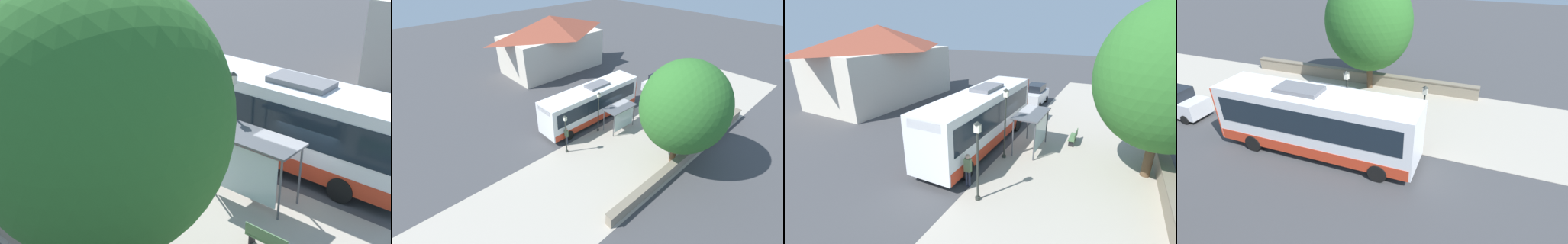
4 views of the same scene
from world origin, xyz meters
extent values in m
plane|color=#424244|center=(0.00, 0.00, 0.00)|extent=(120.00, 120.00, 0.00)
cube|color=#ADA393|center=(-4.50, 0.00, 0.01)|extent=(9.00, 44.00, 0.02)
cube|color=gray|center=(-8.55, 0.00, 0.47)|extent=(0.50, 20.00, 0.94)
cube|color=#776C5B|center=(-8.55, 0.00, 0.98)|extent=(0.60, 20.00, 0.08)
cube|color=beige|center=(16.20, -3.64, 2.63)|extent=(7.55, 13.54, 5.26)
pyramid|color=#9E4733|center=(16.20, -3.64, 6.44)|extent=(8.15, 14.14, 2.37)
cube|color=white|center=(1.73, 1.97, 2.05)|extent=(2.60, 11.36, 3.19)
cube|color=black|center=(1.73, 1.97, 2.46)|extent=(2.64, 10.45, 1.41)
cube|color=red|center=(1.73, 1.97, 0.77)|extent=(2.64, 11.13, 0.64)
cube|color=red|center=(1.73, -3.67, 2.05)|extent=(2.64, 0.06, 3.07)
cube|color=black|center=(1.73, 7.61, 3.33)|extent=(1.95, 0.08, 0.45)
cube|color=slate|center=(1.73, 1.12, 3.75)|extent=(1.30, 2.50, 0.22)
cylinder|color=black|center=(0.52, 5.95, 0.50)|extent=(0.30, 1.00, 1.00)
cylinder|color=black|center=(2.95, 5.95, 0.50)|extent=(0.30, 1.00, 1.00)
cylinder|color=black|center=(0.52, -1.55, 0.50)|extent=(0.30, 1.00, 1.00)
cylinder|color=black|center=(2.95, -1.55, 0.50)|extent=(0.30, 1.00, 1.00)
cylinder|color=#515459|center=(-0.67, -0.46, 1.20)|extent=(0.08, 0.08, 2.40)
cylinder|color=#515459|center=(-0.67, 2.47, 1.20)|extent=(0.08, 0.08, 2.40)
cylinder|color=#515459|center=(-1.99, -0.46, 1.20)|extent=(0.08, 0.08, 2.40)
cylinder|color=#515459|center=(-1.99, 2.47, 1.20)|extent=(0.08, 0.08, 2.40)
cube|color=#515459|center=(-1.33, 1.01, 2.44)|extent=(1.62, 3.23, 0.08)
cube|color=silver|center=(-1.97, 1.01, 1.32)|extent=(0.03, 2.63, 1.92)
cylinder|color=#2D3347|center=(0.04, 6.52, 0.43)|extent=(0.12, 0.12, 0.85)
cylinder|color=#2D3347|center=(0.20, 6.52, 0.43)|extent=(0.12, 0.12, 0.85)
cube|color=#59724C|center=(0.12, 6.52, 1.20)|extent=(0.34, 0.22, 0.69)
sphere|color=tan|center=(0.12, 6.52, 1.66)|extent=(0.24, 0.24, 0.24)
cube|color=#4C7247|center=(-3.65, -1.16, 0.45)|extent=(0.40, 1.56, 0.06)
cube|color=#4C7247|center=(-3.82, -1.16, 0.68)|extent=(0.04, 1.56, 0.40)
cube|color=black|center=(-3.65, -1.78, 0.23)|extent=(0.32, 0.06, 0.45)
cube|color=black|center=(-3.65, -0.53, 0.23)|extent=(0.32, 0.06, 0.45)
cylinder|color=#2D332D|center=(-0.82, 7.26, 0.08)|extent=(0.24, 0.24, 0.16)
cylinder|color=#2D332D|center=(-0.82, 7.26, 1.69)|extent=(0.10, 0.10, 3.37)
cube|color=silver|center=(-0.82, 7.26, 3.55)|extent=(0.24, 0.24, 0.35)
pyramid|color=#2D332D|center=(-0.82, 7.26, 3.79)|extent=(0.28, 0.28, 0.14)
cylinder|color=#2D332D|center=(-0.31, 2.90, 0.08)|extent=(0.24, 0.24, 0.16)
cylinder|color=#2D332D|center=(-0.31, 2.90, 1.90)|extent=(0.10, 0.10, 3.80)
cube|color=silver|center=(-0.31, 2.90, 3.98)|extent=(0.24, 0.24, 0.35)
pyramid|color=#2D332D|center=(-0.31, 2.90, 4.22)|extent=(0.28, 0.28, 0.14)
cylinder|color=brown|center=(-7.78, 1.36, 1.74)|extent=(0.45, 0.45, 3.47)
ellipsoid|color=#2D6B28|center=(-7.78, 1.36, 5.30)|extent=(6.63, 6.63, 7.29)
cube|color=silver|center=(1.31, -9.19, 0.81)|extent=(1.72, 4.18, 1.08)
cube|color=black|center=(1.31, -9.29, 1.69)|extent=(1.46, 2.18, 0.67)
cylinder|color=black|center=(0.50, -7.83, 0.32)|extent=(0.22, 0.64, 0.64)
cylinder|color=black|center=(2.12, -7.83, 0.32)|extent=(0.22, 0.64, 0.64)
cylinder|color=black|center=(0.50, -10.55, 0.32)|extent=(0.22, 0.64, 0.64)
cylinder|color=black|center=(2.12, -10.55, 0.32)|extent=(0.22, 0.64, 0.64)
camera|label=1|loc=(-14.55, -7.61, 10.08)|focal=45.00mm
camera|label=2|loc=(-15.39, 18.02, 15.12)|focal=24.00mm
camera|label=3|loc=(-5.54, 16.12, 7.55)|focal=24.00mm
camera|label=4|loc=(14.05, 9.90, 10.23)|focal=28.00mm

